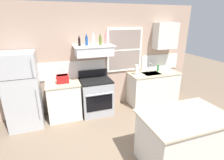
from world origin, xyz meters
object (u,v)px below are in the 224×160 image
at_px(bottle_olive_oil_square, 100,40).
at_px(bottle_blue_liqueur, 87,41).
at_px(toaster, 63,79).
at_px(bottle_clear_tall, 93,40).
at_px(bottle_balsamic_dark, 79,42).
at_px(refrigerator, 23,91).
at_px(dish_soap_bottle, 158,68).
at_px(paper_towel_roll, 137,70).
at_px(bottle_rose_pink, 106,39).
at_px(kitchen_island, 182,139).
at_px(stove_range, 96,96).

bearing_deg(bottle_olive_oil_square, bottle_blue_liqueur, 171.07).
relative_size(toaster, bottle_clear_tall, 0.96).
distance_m(toaster, bottle_balsamic_dark, 0.95).
relative_size(refrigerator, bottle_olive_oil_square, 6.45).
bearing_deg(dish_soap_bottle, paper_towel_roll, -172.20).
distance_m(bottle_clear_tall, bottle_rose_pink, 0.34).
height_order(bottle_olive_oil_square, kitchen_island, bottle_olive_oil_square).
height_order(dish_soap_bottle, kitchen_island, dish_soap_bottle).
xyz_separation_m(bottle_rose_pink, kitchen_island, (0.60, -2.25, -1.41)).
relative_size(bottle_rose_pink, kitchen_island, 0.21).
relative_size(bottle_clear_tall, bottle_olive_oil_square, 1.18).
distance_m(refrigerator, bottle_rose_pink, 2.23).
distance_m(toaster, bottle_blue_liqueur, 1.06).
bearing_deg(bottle_olive_oil_square, dish_soap_bottle, 1.85).
bearing_deg(kitchen_island, bottle_olive_oil_square, 109.22).
distance_m(stove_range, dish_soap_bottle, 1.96).
xyz_separation_m(toaster, bottle_olive_oil_square, (0.95, 0.03, 0.85)).
bearing_deg(stove_range, refrigerator, -179.20).
xyz_separation_m(refrigerator, kitchen_island, (2.57, -2.08, -0.39)).
relative_size(bottle_balsamic_dark, bottle_rose_pink, 0.76).
height_order(toaster, dish_soap_bottle, toaster).
height_order(paper_towel_roll, kitchen_island, paper_towel_roll).
bearing_deg(refrigerator, bottle_blue_liqueur, 5.92).
distance_m(bottle_blue_liqueur, kitchen_island, 2.85).
height_order(stove_range, kitchen_island, stove_range).
height_order(bottle_blue_liqueur, kitchen_island, bottle_blue_liqueur).
bearing_deg(bottle_balsamic_dark, dish_soap_bottle, 0.92).
height_order(bottle_clear_tall, kitchen_island, bottle_clear_tall).
bearing_deg(bottle_rose_pink, stove_range, -155.42).
xyz_separation_m(bottle_blue_liqueur, dish_soap_bottle, (2.04, 0.01, -0.85)).
height_order(bottle_olive_oil_square, dish_soap_bottle, bottle_olive_oil_square).
height_order(refrigerator, bottle_balsamic_dark, bottle_balsamic_dark).
height_order(toaster, stove_range, toaster).
relative_size(toaster, stove_range, 0.27).
height_order(toaster, bottle_balsamic_dark, bottle_balsamic_dark).
height_order(refrigerator, kitchen_island, refrigerator).
xyz_separation_m(stove_range, bottle_rose_pink, (0.32, 0.15, 1.41)).
relative_size(bottle_clear_tall, dish_soap_bottle, 1.73).
xyz_separation_m(refrigerator, paper_towel_roll, (2.80, 0.06, 0.20)).
height_order(toaster, paper_towel_roll, paper_towel_roll).
bearing_deg(bottle_clear_tall, toaster, -177.07).
xyz_separation_m(refrigerator, bottle_blue_liqueur, (1.49, 0.15, 1.01)).
bearing_deg(paper_towel_roll, bottle_clear_tall, 177.45).
distance_m(bottle_blue_liqueur, bottle_clear_tall, 0.16).
xyz_separation_m(paper_towel_roll, kitchen_island, (-0.23, -2.14, -0.59)).
xyz_separation_m(bottle_blue_liqueur, paper_towel_roll, (1.31, -0.09, -0.81)).
xyz_separation_m(bottle_olive_oil_square, kitchen_island, (0.76, -2.18, -1.40)).
relative_size(refrigerator, paper_towel_roll, 6.29).
relative_size(bottle_olive_oil_square, paper_towel_roll, 0.97).
bearing_deg(bottle_olive_oil_square, toaster, -178.00).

